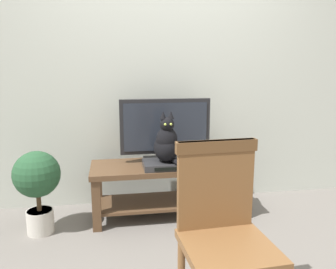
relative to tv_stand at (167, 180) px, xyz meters
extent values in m
plane|color=slate|center=(0.03, -0.65, -0.33)|extent=(12.00, 12.00, 0.00)
cube|color=#B7BCB2|center=(0.03, 0.43, 1.07)|extent=(7.00, 0.12, 2.80)
cube|color=#513823|center=(0.00, 0.00, 0.12)|extent=(1.32, 0.50, 0.04)
cube|color=#513823|center=(-0.61, -0.20, -0.12)|extent=(0.07, 0.07, 0.43)
cube|color=#513823|center=(0.61, -0.20, -0.12)|extent=(0.07, 0.07, 0.43)
cube|color=#513823|center=(-0.61, 0.20, -0.12)|extent=(0.07, 0.07, 0.43)
cube|color=#513823|center=(0.61, 0.20, -0.12)|extent=(0.07, 0.07, 0.43)
cube|color=#513823|center=(0.00, 0.00, -0.20)|extent=(1.22, 0.42, 0.02)
cube|color=black|center=(0.00, 0.10, 0.16)|extent=(0.38, 0.20, 0.03)
cube|color=black|center=(0.00, 0.10, 0.20)|extent=(0.06, 0.04, 0.05)
cube|color=black|center=(0.00, 0.10, 0.46)|extent=(0.80, 0.05, 0.48)
cube|color=#232833|center=(0.00, 0.07, 0.46)|extent=(0.74, 0.01, 0.42)
sphere|color=#2672F2|center=(0.38, 0.07, 0.24)|extent=(0.01, 0.01, 0.01)
cube|color=#2D2D30|center=(-0.02, -0.10, 0.17)|extent=(0.39, 0.26, 0.05)
cube|color=black|center=(-0.02, -0.23, 0.17)|extent=(0.23, 0.01, 0.03)
ellipsoid|color=black|center=(-0.02, -0.10, 0.32)|extent=(0.21, 0.25, 0.24)
ellipsoid|color=black|center=(-0.02, -0.13, 0.39)|extent=(0.18, 0.16, 0.21)
sphere|color=black|center=(-0.02, -0.14, 0.52)|extent=(0.12, 0.12, 0.12)
cone|color=black|center=(-0.06, -0.14, 0.60)|extent=(0.05, 0.05, 0.06)
cone|color=black|center=(0.01, -0.14, 0.60)|extent=(0.05, 0.05, 0.06)
sphere|color=#B2C64C|center=(-0.05, -0.20, 0.53)|extent=(0.02, 0.02, 0.02)
sphere|color=#B2C64C|center=(0.00, -0.20, 0.53)|extent=(0.02, 0.02, 0.02)
cylinder|color=black|center=(0.04, -0.19, 0.22)|extent=(0.09, 0.21, 0.04)
cylinder|color=brown|center=(0.23, -1.24, -0.11)|extent=(0.04, 0.04, 0.45)
cube|color=brown|center=(0.06, -1.43, 0.14)|extent=(0.45, 0.45, 0.04)
cube|color=brown|center=(0.05, -1.24, 0.39)|extent=(0.40, 0.06, 0.46)
cube|color=brown|center=(0.05, -1.24, 0.59)|extent=(0.42, 0.07, 0.06)
cube|color=beige|center=(0.51, 0.00, 0.16)|extent=(0.22, 0.14, 0.04)
cube|color=#2D2D33|center=(0.51, 0.02, 0.20)|extent=(0.19, 0.17, 0.03)
cube|color=#38664C|center=(0.49, 0.00, 0.23)|extent=(0.23, 0.19, 0.03)
cube|color=beige|center=(0.50, 0.01, 0.26)|extent=(0.24, 0.18, 0.03)
cylinder|color=beige|center=(-1.06, -0.16, -0.24)|extent=(0.21, 0.21, 0.19)
cylinder|color=#332319|center=(-1.06, -0.16, -0.15)|extent=(0.19, 0.19, 0.02)
cylinder|color=#4C3823|center=(-1.06, -0.16, -0.07)|extent=(0.04, 0.04, 0.16)
sphere|color=#234C2D|center=(-1.06, -0.16, 0.16)|extent=(0.36, 0.36, 0.36)
camera|label=1|loc=(-0.47, -2.85, 0.99)|focal=36.75mm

